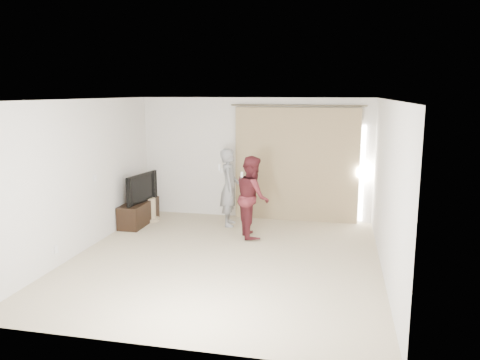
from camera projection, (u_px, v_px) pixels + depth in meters
name	position (u px, v px, depth m)	size (l,w,h in m)	color
floor	(224.00, 260.00, 7.70)	(5.50, 5.50, 0.00)	#BEAE8E
wall_back	(255.00, 158.00, 10.10)	(5.00, 0.04, 2.60)	silver
wall_left	(82.00, 176.00, 7.97)	(0.04, 5.50, 2.60)	silver
ceiling	(223.00, 100.00, 7.21)	(5.00, 5.50, 0.01)	silver
curtain	(297.00, 165.00, 9.86)	(2.80, 0.11, 2.46)	#9F8961
tv_console	(139.00, 213.00, 9.76)	(0.42, 1.22, 0.47)	black
tv	(138.00, 188.00, 9.66)	(1.04, 0.14, 0.60)	black
scratching_post	(151.00, 212.00, 9.97)	(0.37, 0.37, 0.50)	tan
person_man	(229.00, 187.00, 9.55)	(0.47, 0.64, 1.59)	gray
person_woman	(252.00, 197.00, 8.81)	(0.83, 0.92, 1.55)	#4F191E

